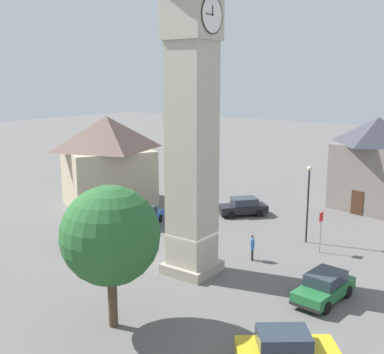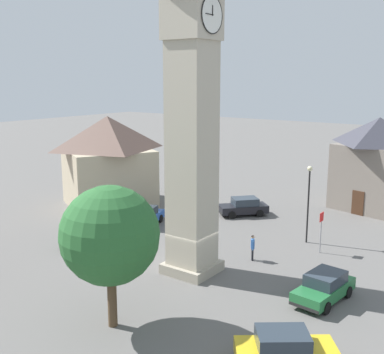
{
  "view_description": "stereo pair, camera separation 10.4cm",
  "coord_description": "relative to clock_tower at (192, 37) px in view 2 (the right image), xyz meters",
  "views": [
    {
      "loc": [
        22.22,
        16.07,
        11.58
      ],
      "look_at": [
        0.0,
        0.0,
        5.89
      ],
      "focal_mm": 44.91,
      "sensor_mm": 36.0,
      "label": 1
    },
    {
      "loc": [
        22.16,
        16.16,
        11.58
      ],
      "look_at": [
        0.0,
        0.0,
        5.89
      ],
      "focal_mm": 44.91,
      "sensor_mm": 36.0,
      "label": 2
    }
  ],
  "objects": [
    {
      "name": "car_blue_kerb",
      "position": [
        -5.24,
        -8.48,
        -13.03
      ],
      "size": [
        4.44,
        2.8,
        1.53
      ],
      "color": "#2D5BB7",
      "rests_on": "ground"
    },
    {
      "name": "ground_plane",
      "position": [
        -0.0,
        -0.0,
        -13.79
      ],
      "size": [
        200.0,
        200.0,
        0.0
      ],
      "primitive_type": "plane",
      "color": "#605E5B"
    },
    {
      "name": "car_black_far",
      "position": [
        -12.48,
        -3.63,
        -13.03
      ],
      "size": [
        4.19,
        4.02,
        1.53
      ],
      "color": "black",
      "rests_on": "ground"
    },
    {
      "name": "building_corner_back",
      "position": [
        -8.27,
        -15.48,
        -9.6
      ],
      "size": [
        10.04,
        9.8,
        8.2
      ],
      "color": "tan",
      "rests_on": "ground"
    },
    {
      "name": "car_red_corner",
      "position": [
        -0.98,
        7.91,
        -13.03
      ],
      "size": [
        4.29,
        2.16,
        1.53
      ],
      "color": "#236B38",
      "rests_on": "ground"
    },
    {
      "name": "car_silver_kerb",
      "position": [
        0.2,
        -8.63,
        -13.03
      ],
      "size": [
        4.32,
        2.22,
        1.53
      ],
      "color": "#236B38",
      "rests_on": "ground"
    },
    {
      "name": "road_sign",
      "position": [
        -7.69,
        5.07,
        -11.89
      ],
      "size": [
        0.6,
        0.07,
        2.8
      ],
      "color": "gray",
      "rests_on": "ground"
    },
    {
      "name": "tree",
      "position": [
        7.46,
        0.78,
        -9.3
      ],
      "size": [
        4.62,
        4.62,
        6.83
      ],
      "color": "brown",
      "rests_on": "ground"
    },
    {
      "name": "car_white_side",
      "position": [
        5.66,
        8.81,
        -13.03
      ],
      "size": [
        3.84,
        4.31,
        1.53
      ],
      "color": "gold",
      "rests_on": "ground"
    },
    {
      "name": "building_shop_left",
      "position": [
        -20.98,
        4.82,
        -9.59
      ],
      "size": [
        6.93,
        7.64,
        8.23
      ],
      "color": "slate",
      "rests_on": "ground"
    },
    {
      "name": "lamp_post",
      "position": [
        -9.11,
        3.51,
        -10.12
      ],
      "size": [
        0.36,
        0.36,
        5.56
      ],
      "color": "black",
      "rests_on": "ground"
    },
    {
      "name": "pedestrian",
      "position": [
        -3.81,
        2.05,
        -12.78
      ],
      "size": [
        0.49,
        0.38,
        1.69
      ],
      "color": "black",
      "rests_on": "ground"
    },
    {
      "name": "clock_tower",
      "position": [
        0.0,
        0.0,
        0.0
      ],
      "size": [
        3.47,
        3.47,
        23.49
      ],
      "color": "#A59C89",
      "rests_on": "ground"
    }
  ]
}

